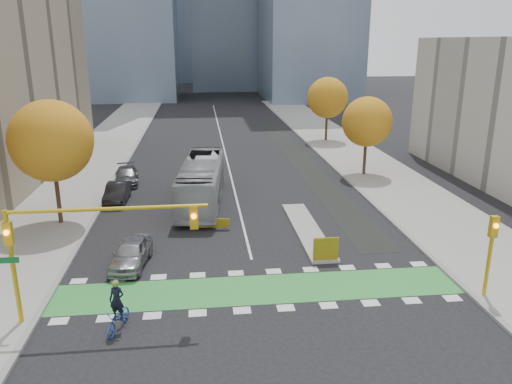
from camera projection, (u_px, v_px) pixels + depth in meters
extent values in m
plane|color=black|center=(263.00, 305.00, 23.02)|extent=(300.00, 300.00, 0.00)
cube|color=gray|center=(68.00, 190.00, 40.56)|extent=(7.00, 120.00, 0.15)
cube|color=gray|center=(388.00, 180.00, 43.46)|extent=(7.00, 120.00, 0.15)
cube|color=gray|center=(112.00, 188.00, 40.94)|extent=(0.30, 120.00, 0.16)
cube|color=gray|center=(349.00, 181.00, 43.09)|extent=(0.30, 120.00, 0.16)
cube|color=#2E8E39|center=(259.00, 289.00, 24.44)|extent=(20.00, 3.00, 0.01)
cube|color=silver|center=(222.00, 140.00, 61.05)|extent=(0.15, 70.00, 0.01)
cube|color=black|center=(298.00, 157.00, 52.35)|extent=(2.50, 50.00, 0.01)
cube|color=gray|center=(307.00, 230.00, 31.98)|extent=(1.60, 10.00, 0.16)
cube|color=yellow|center=(326.00, 249.00, 27.21)|extent=(1.40, 0.12, 1.30)
cylinder|color=#332114|center=(57.00, 186.00, 32.38)|extent=(0.28, 0.28, 5.25)
sphere|color=#AA6515|center=(51.00, 141.00, 31.51)|extent=(5.20, 5.20, 5.20)
cylinder|color=#332114|center=(365.00, 151.00, 44.57)|extent=(0.28, 0.28, 4.55)
sphere|color=#AA6515|center=(367.00, 122.00, 43.81)|extent=(4.40, 4.40, 4.40)
cylinder|color=#332114|center=(327.00, 121.00, 59.78)|extent=(0.28, 0.28, 4.90)
sphere|color=#AA6515|center=(328.00, 98.00, 58.97)|extent=(4.80, 4.80, 4.80)
cylinder|color=#BF9914|center=(14.00, 269.00, 20.66)|extent=(0.20, 0.20, 5.20)
cylinder|color=#BF9914|center=(107.00, 209.00, 20.36)|extent=(8.20, 0.16, 0.16)
cube|color=#BF9914|center=(8.00, 234.00, 20.19)|extent=(0.35, 0.28, 1.00)
sphere|color=orange|center=(6.00, 233.00, 19.99)|extent=(0.22, 0.22, 0.22)
cube|color=#BF9914|center=(194.00, 217.00, 20.88)|extent=(0.35, 0.28, 1.00)
sphere|color=orange|center=(194.00, 216.00, 20.68)|extent=(0.22, 0.22, 0.22)
cube|color=#0C5926|center=(8.00, 260.00, 20.10)|extent=(0.85, 0.04, 0.25)
cylinder|color=#BF9914|center=(489.00, 259.00, 23.09)|extent=(0.18, 0.18, 4.00)
cube|color=#BF9914|center=(494.00, 227.00, 22.63)|extent=(0.35, 0.28, 1.00)
sphere|color=orange|center=(496.00, 226.00, 22.43)|extent=(0.22, 0.22, 0.22)
imported|color=#2344A1|center=(119.00, 319.00, 20.89)|extent=(1.24, 2.10, 1.04)
imported|color=black|center=(117.00, 300.00, 20.64)|extent=(0.74, 0.59, 1.77)
sphere|color=#597F2D|center=(115.00, 284.00, 20.42)|extent=(0.30, 0.30, 0.30)
imported|color=#9DA2A4|center=(201.00, 182.00, 37.06)|extent=(3.87, 12.05, 3.30)
imported|color=gray|center=(131.00, 253.00, 26.86)|extent=(2.25, 4.44, 1.45)
imported|color=black|center=(117.00, 193.00, 37.60)|extent=(1.60, 4.38, 1.43)
imported|color=#46464B|center=(126.00, 176.00, 42.48)|extent=(2.40, 4.86, 1.36)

